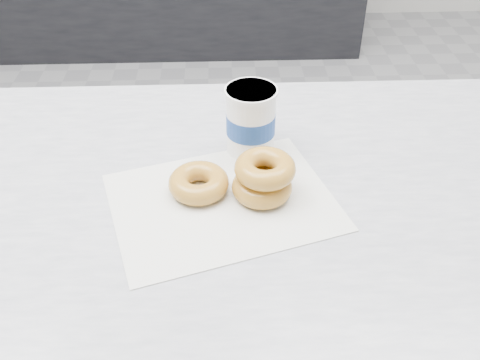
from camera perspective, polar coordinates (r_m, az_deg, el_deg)
The scene contains 5 objects.
ground at distance 1.95m, azimuth -12.10°, elevation -10.99°, with size 5.00×5.00×0.00m, color gray.
wax_paper at distance 0.84m, azimuth -1.87°, elevation -2.33°, with size 0.34×0.26×0.00m, color silver.
donut_single at distance 0.85m, azimuth -4.42°, elevation -0.31°, with size 0.10×0.10×0.03m, color #BD8B34.
donut_stack at distance 0.83m, azimuth 2.52°, elevation 0.26°, with size 0.10×0.10×0.07m.
coffee_cup at distance 0.92m, azimuth 1.16°, elevation 6.43°, with size 0.10×0.10×0.12m.
Camera 1 is at (0.35, -1.25, 1.45)m, focal length 40.00 mm.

